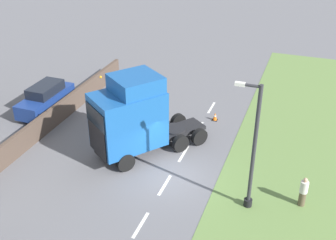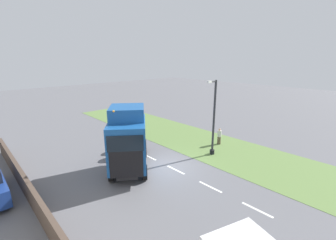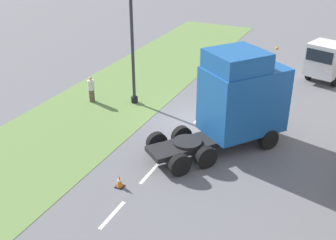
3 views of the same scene
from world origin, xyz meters
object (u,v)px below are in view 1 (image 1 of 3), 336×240
object	(u,v)px
lamp_post	(252,156)
parked_car	(46,98)
pedestrian	(303,192)
traffic_cone_lead	(215,116)
lorry_cab	(132,117)

from	to	relation	value
lamp_post	parked_car	bearing A→B (deg)	-19.56
parked_car	lamp_post	bearing A→B (deg)	160.77
parked_car	pedestrian	distance (m)	18.15
parked_car	traffic_cone_lead	bearing A→B (deg)	-166.61
lorry_cab	pedestrian	size ratio (longest dim) A/B	4.20
parked_car	lamp_post	distance (m)	16.13
parked_car	lamp_post	size ratio (longest dim) A/B	0.73
lamp_post	traffic_cone_lead	xyz separation A→B (m)	(3.65, -8.01, -2.61)
parked_car	traffic_cone_lead	xyz separation A→B (m)	(-11.43, -2.65, -0.67)
parked_car	lamp_post	world-z (taller)	lamp_post
parked_car	lorry_cab	bearing A→B (deg)	159.40
parked_car	lamp_post	xyz separation A→B (m)	(-15.08, 5.36, 1.94)
traffic_cone_lead	lamp_post	bearing A→B (deg)	114.53
pedestrian	traffic_cone_lead	xyz separation A→B (m)	(6.18, -7.05, -0.51)
lamp_post	pedestrian	distance (m)	3.42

